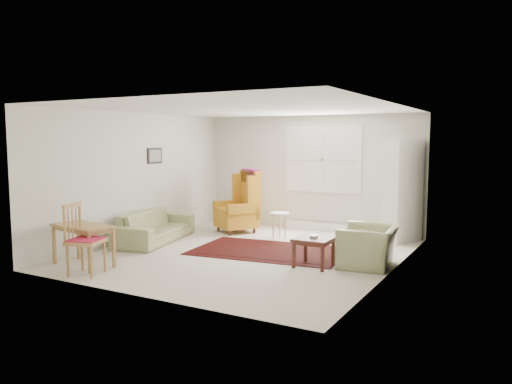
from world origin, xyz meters
The scene contains 10 objects.
room centered at (0.02, 0.21, 1.26)m, with size 5.04×5.54×2.51m.
rug centered at (0.24, 0.34, 0.01)m, with size 2.65×1.70×0.03m, color black, non-canonical shape.
sofa centered at (-2.10, 0.02, 0.42)m, with size 2.06×0.81×0.83m, color #909664.
armchair centered at (2.10, 0.16, 0.38)m, with size 0.97×0.85×0.76m, color #909664.
wingback_chair centered at (-1.22, 1.62, 0.68)m, with size 0.78×0.82×1.35m, color #C5841E, non-canonical shape.
coffee_table centered at (1.36, -0.28, 0.23)m, with size 0.56×0.56×0.46m, color #471E16, non-canonical shape.
stool centered at (-0.13, 1.51, 0.26)m, with size 0.39×0.39×0.52m, color white, non-canonical shape.
cabinet centered at (2.10, 2.35, 1.00)m, with size 0.42×0.80×2.00m, color silver, non-canonical shape.
desk centered at (-1.82, -2.00, 0.33)m, with size 1.03×0.52×0.65m, color #AC8045, non-canonical shape.
desk_chair centered at (-1.37, -2.35, 0.53)m, with size 0.46×0.46×1.05m, color #AC8045, non-canonical shape.
Camera 1 is at (4.29, -7.40, 1.98)m, focal length 35.00 mm.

